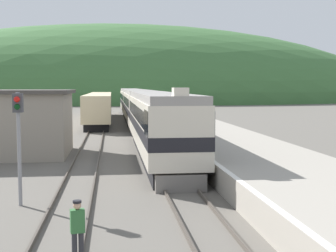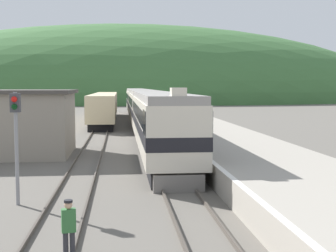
# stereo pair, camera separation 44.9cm
# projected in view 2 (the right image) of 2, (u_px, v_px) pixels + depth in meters

# --- Properties ---
(track_main) EXTENTS (1.52, 180.00, 0.16)m
(track_main) POSITION_uv_depth(u_px,v_px,m) (136.00, 114.00, 74.41)
(track_main) COLOR #4C443D
(track_main) RESTS_ON ground
(track_siding) EXTENTS (1.52, 180.00, 0.16)m
(track_siding) POSITION_uv_depth(u_px,v_px,m) (108.00, 114.00, 73.96)
(track_siding) COLOR #4C443D
(track_siding) RESTS_ON ground
(platform) EXTENTS (6.14, 140.00, 1.11)m
(platform) POSITION_uv_depth(u_px,v_px,m) (181.00, 120.00, 55.01)
(platform) COLOR #9E9689
(platform) RESTS_ON ground
(distant_hills) EXTENTS (167.81, 75.52, 45.36)m
(distant_hills) POSITION_uv_depth(u_px,v_px,m) (129.00, 101.00, 141.98)
(distant_hills) COLOR #3D6B38
(distant_hills) RESTS_ON ground
(station_shed) EXTENTS (9.07, 6.84, 4.28)m
(station_shed) POSITION_uv_depth(u_px,v_px,m) (4.00, 122.00, 30.51)
(station_shed) COLOR gray
(station_shed) RESTS_ON ground
(express_train_lead_car) EXTENTS (2.87, 20.67, 4.46)m
(express_train_lead_car) POSITION_uv_depth(u_px,v_px,m) (160.00, 122.00, 29.60)
(express_train_lead_car) COLOR black
(express_train_lead_car) RESTS_ON ground
(carriage_second) EXTENTS (2.86, 20.45, 4.10)m
(carriage_second) POSITION_uv_depth(u_px,v_px,m) (143.00, 107.00, 51.08)
(carriage_second) COLOR black
(carriage_second) RESTS_ON ground
(carriage_third) EXTENTS (2.86, 20.45, 4.10)m
(carriage_third) POSITION_uv_depth(u_px,v_px,m) (137.00, 101.00, 72.22)
(carriage_third) COLOR black
(carriage_third) RESTS_ON ground
(siding_train) EXTENTS (2.90, 29.97, 3.56)m
(siding_train) POSITION_uv_depth(u_px,v_px,m) (105.00, 107.00, 59.87)
(siding_train) COLOR black
(siding_train) RESTS_ON ground
(signal_post_siding) EXTENTS (0.36, 0.42, 4.30)m
(signal_post_siding) POSITION_uv_depth(u_px,v_px,m) (16.00, 125.00, 17.55)
(signal_post_siding) COLOR gray
(signal_post_siding) RESTS_ON ground
(track_worker) EXTENTS (0.40, 0.29, 1.62)m
(track_worker) POSITION_uv_depth(u_px,v_px,m) (69.00, 227.00, 12.02)
(track_worker) COLOR #2D2D33
(track_worker) RESTS_ON ground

